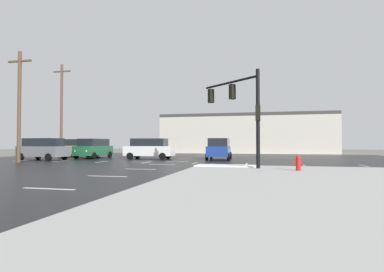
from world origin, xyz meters
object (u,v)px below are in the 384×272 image
suv_grey (43,148)px  suv_white (149,148)px  suv_blue (219,148)px  suv_tan (79,148)px  fire_hydrant (298,163)px  suv_green (94,148)px  traffic_signal_mast (241,104)px  utility_pole_far (62,109)px  utility_pole_mid (19,104)px

suv_grey → suv_white: bearing=-151.4°
suv_blue → suv_grey: same height
suv_blue → suv_tan: bearing=81.1°
fire_hydrant → suv_blue: 13.33m
suv_tan → suv_green: (3.18, -2.23, 0.00)m
traffic_signal_mast → utility_pole_far: 24.08m
suv_blue → traffic_signal_mast: bearing=-167.0°
suv_tan → suv_white: size_ratio=1.01×
suv_green → suv_white: bearing=86.5°
suv_green → suv_white: 6.33m
utility_pole_mid → suv_green: bearing=75.3°
utility_pole_far → suv_white: bearing=-9.9°
suv_white → utility_pole_mid: utility_pole_mid is taller
suv_blue → suv_white: 6.89m
suv_tan → utility_pole_mid: utility_pole_mid is taller
suv_green → fire_hydrant: bearing=58.0°
suv_green → suv_blue: bearing=90.9°
traffic_signal_mast → fire_hydrant: (3.07, -1.85, -3.44)m
suv_grey → suv_white: (9.17, 3.72, 0.00)m
fire_hydrant → utility_pole_mid: utility_pole_mid is taller
suv_green → utility_pole_far: bearing=-108.6°
fire_hydrant → utility_pole_far: bearing=151.1°
suv_white → fire_hydrant: bearing=-43.9°
fire_hydrant → suv_blue: suv_blue is taller
suv_green → suv_blue: same height
traffic_signal_mast → suv_green: bearing=9.6°
suv_grey → suv_green: bearing=-118.6°
utility_pole_far → traffic_signal_mast: bearing=-28.5°
fire_hydrant → utility_pole_mid: (-21.06, 3.84, 4.22)m
suv_tan → suv_blue: same height
suv_tan → suv_white: bearing=-18.8°
utility_pole_mid → suv_white: bearing=41.8°
fire_hydrant → suv_green: suv_green is taller
traffic_signal_mast → utility_pole_far: utility_pole_far is taller
traffic_signal_mast → suv_tan: (-19.12, 12.02, -2.88)m
suv_tan → utility_pole_far: (-1.99, -0.55, 4.45)m
suv_grey → utility_pole_far: (-2.32, 5.72, 4.45)m
utility_pole_mid → fire_hydrant: bearing=-10.3°
suv_white → utility_pole_far: size_ratio=0.46×
suv_grey → utility_pole_far: size_ratio=0.47×
suv_blue → suv_grey: size_ratio=0.98×
fire_hydrant → suv_green: (-19.01, 11.65, 0.55)m
fire_hydrant → suv_white: suv_white is taller
fire_hydrant → suv_green: bearing=148.5°
utility_pole_far → suv_tan: bearing=15.4°
suv_grey → utility_pole_far: 7.61m
traffic_signal_mast → suv_grey: (-18.79, 5.75, -2.88)m
fire_hydrant → utility_pole_mid: bearing=169.7°
suv_tan → suv_green: bearing=-38.9°
suv_tan → utility_pole_mid: 10.75m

